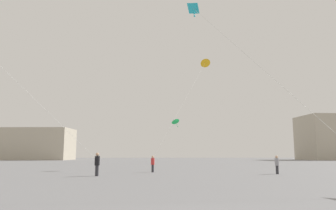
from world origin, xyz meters
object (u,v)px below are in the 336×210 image
object	(u,v)px
building_left_hall	(38,144)
person_in_grey	(277,164)
person_in_black	(97,163)
kite_amber_diamond	(205,63)
person_in_red	(153,163)
kite_cyan_delta	(198,13)
kite_emerald_diamond	(175,122)
building_centre_hall	(330,138)

from	to	relation	value
building_left_hall	person_in_grey	bearing A→B (deg)	-57.13
person_in_black	kite_amber_diamond	distance (m)	23.07
person_in_grey	person_in_red	size ratio (longest dim) A/B	1.02
kite_cyan_delta	person_in_grey	bearing A→B (deg)	54.60
person_in_grey	person_in_black	xyz separation A→B (m)	(-15.50, -1.98, 0.13)
kite_cyan_delta	kite_amber_diamond	bearing A→B (deg)	80.31
building_left_hall	kite_emerald_diamond	bearing A→B (deg)	-60.25
person_in_black	building_left_hall	xyz separation A→B (m)	(-31.22, 74.28, 3.73)
person_in_red	kite_emerald_diamond	distance (m)	5.48
person_in_grey	person_in_black	world-z (taller)	person_in_black
kite_amber_diamond	kite_emerald_diamond	size ratio (longest dim) A/B	3.08
person_in_grey	kite_cyan_delta	xyz separation A→B (m)	(-8.47, -11.91, 8.60)
person_in_grey	kite_amber_diamond	xyz separation A→B (m)	(-4.14, 13.43, 13.02)
kite_cyan_delta	kite_emerald_diamond	size ratio (longest dim) A/B	2.03
kite_emerald_diamond	building_left_hall	xyz separation A→B (m)	(-38.05, 66.55, -0.45)
person_in_black	person_in_red	world-z (taller)	person_in_black
person_in_grey	building_centre_hall	xyz separation A→B (m)	(43.27, 69.68, 5.90)
kite_amber_diamond	kite_emerald_diamond	bearing A→B (deg)	-120.59
kite_cyan_delta	kite_emerald_diamond	world-z (taller)	kite_cyan_delta
kite_amber_diamond	kite_cyan_delta	world-z (taller)	kite_amber_diamond
person_in_black	person_in_red	xyz separation A→B (m)	(4.46, 5.35, -0.15)
person_in_red	kite_cyan_delta	xyz separation A→B (m)	(2.58, -15.28, 8.62)
person_in_black	kite_cyan_delta	xyz separation A→B (m)	(7.04, -9.94, 8.47)
person_in_red	building_left_hall	world-z (taller)	building_left_hall
person_in_black	kite_amber_diamond	world-z (taller)	kite_amber_diamond
person_in_grey	building_left_hall	size ratio (longest dim) A/B	0.08
person_in_grey	kite_amber_diamond	bearing A→B (deg)	-145.78
person_in_red	kite_cyan_delta	distance (m)	17.73
person_in_grey	kite_amber_diamond	size ratio (longest dim) A/B	0.12
person_in_red	building_left_hall	distance (m)	77.71
person_in_black	kite_emerald_diamond	bearing A→B (deg)	-44.71
person_in_grey	kite_cyan_delta	bearing A→B (deg)	-18.32
kite_amber_diamond	kite_cyan_delta	bearing A→B (deg)	-99.69
person_in_grey	kite_cyan_delta	world-z (taller)	kite_cyan_delta
person_in_red	building_centre_hall	xyz separation A→B (m)	(54.32, 66.31, 5.91)
person_in_grey	kite_cyan_delta	distance (m)	16.96
kite_cyan_delta	kite_emerald_diamond	distance (m)	18.17
kite_cyan_delta	building_left_hall	xyz separation A→B (m)	(-38.26, 84.21, -4.74)
person_in_grey	building_left_hall	xyz separation A→B (m)	(-46.73, 72.30, 3.86)
person_in_black	building_centre_hall	world-z (taller)	building_centre_hall
kite_amber_diamond	building_left_hall	bearing A→B (deg)	125.88
kite_amber_diamond	kite_emerald_diamond	xyz separation A→B (m)	(-4.54, -7.68, -8.70)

